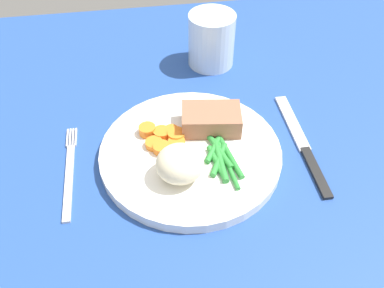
% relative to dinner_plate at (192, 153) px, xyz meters
% --- Properties ---
extents(dining_table, '(1.20, 0.90, 0.02)m').
position_rel_dinner_plate_xyz_m(dining_table, '(-0.00, -0.01, -0.02)').
color(dining_table, '#234793').
rests_on(dining_table, ground).
extents(dinner_plate, '(0.25, 0.25, 0.02)m').
position_rel_dinner_plate_xyz_m(dinner_plate, '(0.00, 0.00, 0.00)').
color(dinner_plate, white).
rests_on(dinner_plate, dining_table).
extents(meat_portion, '(0.09, 0.06, 0.03)m').
position_rel_dinner_plate_xyz_m(meat_portion, '(0.03, 0.04, 0.02)').
color(meat_portion, '#936047').
rests_on(meat_portion, dinner_plate).
extents(mashed_potatoes, '(0.06, 0.06, 0.05)m').
position_rel_dinner_plate_xyz_m(mashed_potatoes, '(-0.02, -0.04, 0.03)').
color(mashed_potatoes, beige).
rests_on(mashed_potatoes, dinner_plate).
extents(carrot_slices, '(0.06, 0.06, 0.01)m').
position_rel_dinner_plate_xyz_m(carrot_slices, '(-0.04, 0.02, 0.01)').
color(carrot_slices, orange).
rests_on(carrot_slices, dinner_plate).
extents(green_beans, '(0.05, 0.10, 0.01)m').
position_rel_dinner_plate_xyz_m(green_beans, '(0.04, -0.02, 0.01)').
color(green_beans, '#2D8C38').
rests_on(green_beans, dinner_plate).
extents(fork, '(0.01, 0.17, 0.00)m').
position_rel_dinner_plate_xyz_m(fork, '(-0.17, -0.00, -0.01)').
color(fork, silver).
rests_on(fork, dining_table).
extents(knife, '(0.02, 0.21, 0.01)m').
position_rel_dinner_plate_xyz_m(knife, '(0.16, -0.00, -0.01)').
color(knife, black).
rests_on(knife, dining_table).
extents(water_glass, '(0.08, 0.08, 0.09)m').
position_rel_dinner_plate_xyz_m(water_glass, '(0.07, 0.22, 0.03)').
color(water_glass, silver).
rests_on(water_glass, dining_table).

